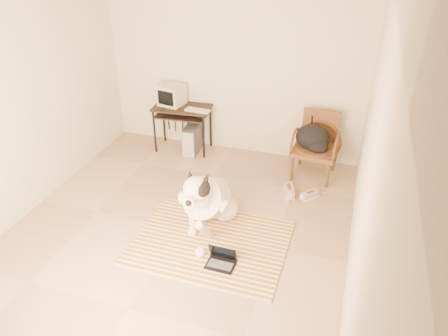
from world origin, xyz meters
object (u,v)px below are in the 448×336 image
at_px(rattan_chair, 316,145).
at_px(pc_tower, 192,139).
at_px(dog, 208,200).
at_px(backpack, 314,139).
at_px(laptop, 221,260).
at_px(computer_desk, 182,113).
at_px(crt_monitor, 172,95).

bearing_deg(rattan_chair, pc_tower, 177.00).
bearing_deg(dog, backpack, 57.03).
relative_size(dog, backpack, 2.70).
height_order(laptop, backpack, backpack).
height_order(laptop, pc_tower, pc_tower).
distance_m(computer_desk, backpack, 2.10).
height_order(computer_desk, backpack, backpack).
height_order(crt_monitor, rattan_chair, crt_monitor).
bearing_deg(pc_tower, rattan_chair, -3.00).
bearing_deg(dog, laptop, -58.97).
relative_size(laptop, computer_desk, 0.35).
bearing_deg(dog, pc_tower, 116.66).
relative_size(crt_monitor, pc_tower, 0.83).
bearing_deg(rattan_chair, laptop, -106.79).
height_order(pc_tower, rattan_chair, rattan_chair).
bearing_deg(backpack, pc_tower, 174.68).
distance_m(laptop, pc_tower, 2.71).
xyz_separation_m(crt_monitor, backpack, (2.27, -0.27, -0.30)).
relative_size(crt_monitor, rattan_chair, 0.44).
distance_m(dog, pc_tower, 1.98).
distance_m(dog, laptop, 0.79).
bearing_deg(crt_monitor, backpack, -6.74).
relative_size(laptop, crt_monitor, 0.78).
bearing_deg(laptop, backpack, 73.53).
xyz_separation_m(dog, laptop, (0.38, -0.62, -0.30)).
distance_m(computer_desk, rattan_chair, 2.14).
distance_m(laptop, backpack, 2.37).
xyz_separation_m(computer_desk, rattan_chair, (2.13, -0.13, -0.17)).
relative_size(laptop, pc_tower, 0.65).
relative_size(computer_desk, rattan_chair, 0.99).
height_order(crt_monitor, backpack, crt_monitor).
bearing_deg(computer_desk, crt_monitor, 160.95).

